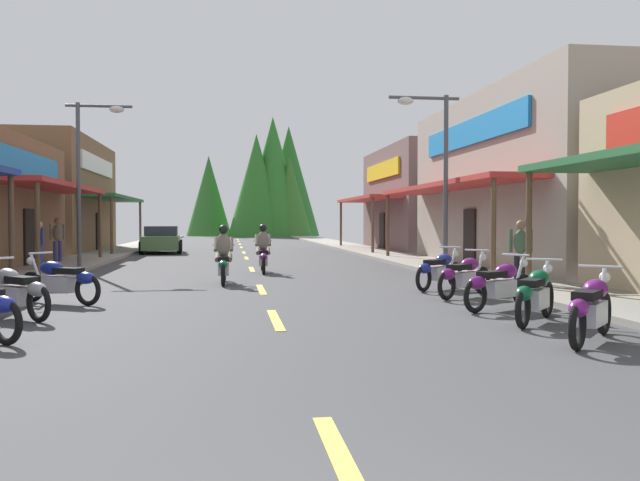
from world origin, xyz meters
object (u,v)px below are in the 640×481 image
Objects in this scene: streetlamp_right at (434,156)px; motorcycle_parked_right_3 at (464,275)px; motorcycle_parked_left_2 at (14,290)px; parked_car_curbside at (162,240)px; motorcycle_parked_right_4 at (439,270)px; motorcycle_parked_right_0 at (591,307)px; rider_cruising_lead at (224,259)px; pedestrian_by_shop at (521,249)px; motorcycle_parked_right_1 at (535,293)px; pedestrian_waiting at (57,237)px; motorcycle_parked_right_2 at (499,284)px; pedestrian_browsing at (39,243)px; streetlamp_left at (89,160)px; motorcycle_parked_left_3 at (60,280)px; rider_cruising_trailing at (263,253)px.

streetlamp_right reaches higher than motorcycle_parked_right_3.
motorcycle_parked_left_2 is 23.49m from parked_car_curbside.
streetlamp_right is 5.35m from motorcycle_parked_right_4.
motorcycle_parked_right_0 is at bearing -158.63° from motorcycle_parked_left_2.
rider_cruising_lead is at bearing -77.48° from motorcycle_parked_left_2.
pedestrian_by_shop is (2.11, 0.05, 0.49)m from motorcycle_parked_right_4.
motorcycle_parked_right_1 and motorcycle_parked_right_3 have the same top height.
motorcycle_parked_right_0 and motorcycle_parked_right_1 have the same top height.
motorcycle_parked_right_0 is at bearing -96.63° from streetlamp_right.
rider_cruising_lead is 1.26× the size of pedestrian_by_shop.
streetlamp_right is at bearing -98.29° from motorcycle_parked_left_2.
pedestrian_waiting reaches higher than parked_car_curbside.
pedestrian_waiting is (-11.56, 14.85, 0.56)m from motorcycle_parked_right_2.
rider_cruising_lead is at bearing -162.75° from streetlamp_right.
motorcycle_parked_left_2 is (-8.71, -3.74, 0.00)m from motorcycle_parked_right_4.
streetlamp_right is 8.60m from motorcycle_parked_right_2.
pedestrian_by_shop is at bearing -151.04° from pedestrian_waiting.
pedestrian_browsing reaches higher than motorcycle_parked_right_2.
streetlamp_left is 3.36× the size of pedestrian_by_shop.
motorcycle_parked_right_0 is 3.40m from motorcycle_parked_right_2.
parked_car_curbside is at bearing 77.65° from motorcycle_parked_right_2.
streetlamp_right reaches higher than motorcycle_parked_left_3.
parked_car_curbside is at bearing 60.15° from motorcycle_parked_right_0.
pedestrian_by_shop is (2.26, 7.21, 0.49)m from motorcycle_parked_right_0.
pedestrian_by_shop is at bearing 28.25° from motorcycle_parked_right_2.
rider_cruising_lead is (-5.22, 2.17, 0.17)m from motorcycle_parked_right_4.
pedestrian_waiting reaches higher than motorcycle_parked_left_3.
pedestrian_by_shop is (11.89, -7.92, -2.78)m from streetlamp_left.
motorcycle_parked_right_0 is at bearing -131.44° from motorcycle_parked_right_3.
motorcycle_parked_left_2 is 10.58m from rider_cruising_trailing.
streetlamp_right is at bearing -151.06° from parked_car_curbside.
pedestrian_browsing is at bearing 165.00° from parked_car_curbside.
streetlamp_right is 11.70m from motorcycle_parked_left_3.
rider_cruising_trailing reaches higher than motorcycle_parked_right_4.
motorcycle_parked_right_2 is at bearing -164.29° from pedestrian_waiting.
rider_cruising_lead and rider_cruising_trailing have the same top height.
parked_car_curbside is at bearing -47.34° from motorcycle_parked_left_2.
streetlamp_right is at bearing -105.62° from rider_cruising_trailing.
motorcycle_parked_right_0 is 13.45m from rider_cruising_trailing.
motorcycle_parked_right_4 and motorcycle_parked_left_2 have the same top height.
motorcycle_parked_right_0 is 0.96× the size of motorcycle_parked_right_1.
streetlamp_left reaches higher than pedestrian_browsing.
pedestrian_by_shop is at bearing 25.43° from motorcycle_parked_right_0.
pedestrian_by_shop reaches higher than motorcycle_parked_right_2.
streetlamp_left reaches higher than rider_cruising_lead.
streetlamp_left is 3.05× the size of motorcycle_parked_right_2.
motorcycle_parked_right_0 and motorcycle_parked_left_2 have the same top height.
streetlamp_right is 3.37× the size of motorcycle_parked_right_0.
pedestrian_waiting is at bearing -123.77° from pedestrian_browsing.
motorcycle_parked_right_4 is (0.15, 7.15, 0.00)m from motorcycle_parked_right_0.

